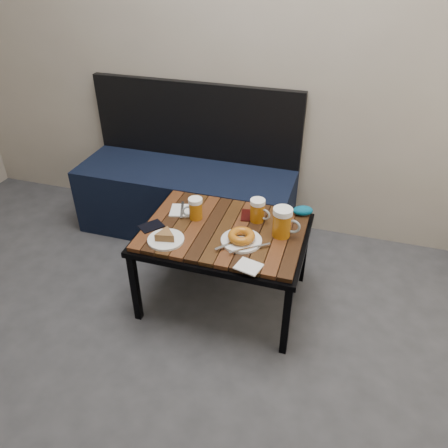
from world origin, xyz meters
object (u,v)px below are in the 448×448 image
(cafe_table, at_px, (224,236))
(knit_pouch, at_px, (303,211))
(beer_mug_right, at_px, (283,222))
(passport_burgundy, at_px, (249,215))
(bench, at_px, (187,193))
(passport_navy, at_px, (151,226))
(beer_mug_left, at_px, (195,208))
(plate_bagel, at_px, (241,238))
(beer_mug_centre, at_px, (258,210))
(plate_pie, at_px, (166,237))

(cafe_table, bearing_deg, knit_pouch, 34.92)
(beer_mug_right, xyz_separation_m, passport_burgundy, (-0.20, 0.13, -0.07))
(bench, relative_size, passport_navy, 12.08)
(passport_navy, relative_size, knit_pouch, 1.07)
(beer_mug_left, height_order, plate_bagel, beer_mug_left)
(passport_burgundy, height_order, knit_pouch, knit_pouch)
(cafe_table, height_order, beer_mug_centre, beer_mug_centre)
(plate_bagel, bearing_deg, beer_mug_left, 154.83)
(cafe_table, bearing_deg, passport_burgundy, 59.18)
(passport_burgundy, distance_m, knit_pouch, 0.29)
(cafe_table, distance_m, passport_navy, 0.37)
(cafe_table, relative_size, beer_mug_centre, 6.77)
(beer_mug_left, bearing_deg, beer_mug_centre, 165.82)
(cafe_table, distance_m, beer_mug_left, 0.21)
(passport_navy, bearing_deg, cafe_table, 52.20)
(plate_bagel, relative_size, passport_burgundy, 2.15)
(bench, relative_size, plate_bagel, 5.69)
(plate_pie, bearing_deg, knit_pouch, 35.84)
(cafe_table, height_order, beer_mug_left, beer_mug_left)
(beer_mug_centre, xyz_separation_m, passport_burgundy, (-0.05, 0.03, -0.06))
(plate_bagel, bearing_deg, plate_pie, -164.49)
(bench, xyz_separation_m, beer_mug_right, (0.73, -0.58, 0.28))
(beer_mug_centre, xyz_separation_m, passport_navy, (-0.50, -0.21, -0.06))
(bench, distance_m, plate_bagel, 0.91)
(cafe_table, distance_m, beer_mug_right, 0.32)
(cafe_table, xyz_separation_m, plate_bagel, (0.11, -0.08, 0.07))
(beer_mug_left, bearing_deg, plate_pie, 46.72)
(beer_mug_centre, bearing_deg, passport_navy, -142.78)
(beer_mug_right, bearing_deg, beer_mug_centre, 147.54)
(cafe_table, bearing_deg, beer_mug_right, 5.53)
(cafe_table, relative_size, passport_navy, 7.25)
(cafe_table, xyz_separation_m, beer_mug_left, (-0.17, 0.05, 0.10))
(cafe_table, height_order, plate_pie, plate_pie)
(beer_mug_right, height_order, plate_pie, beer_mug_right)
(beer_mug_right, relative_size, plate_bagel, 0.62)
(beer_mug_centre, bearing_deg, plate_pie, -127.39)
(cafe_table, relative_size, knit_pouch, 7.77)
(bench, relative_size, beer_mug_right, 9.14)
(passport_navy, height_order, passport_burgundy, same)
(passport_burgundy, bearing_deg, knit_pouch, 8.81)
(plate_bagel, bearing_deg, beer_mug_right, 32.42)
(cafe_table, bearing_deg, bench, 126.09)
(beer_mug_left, height_order, plate_pie, beer_mug_left)
(beer_mug_centre, distance_m, beer_mug_right, 0.17)
(beer_mug_centre, distance_m, passport_navy, 0.55)
(cafe_table, relative_size, beer_mug_right, 5.49)
(cafe_table, height_order, beer_mug_right, beer_mug_right)
(beer_mug_centre, distance_m, plate_pie, 0.49)
(beer_mug_right, height_order, passport_burgundy, beer_mug_right)
(beer_mug_left, relative_size, passport_navy, 1.01)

